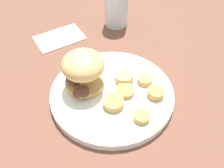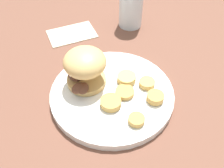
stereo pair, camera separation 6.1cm
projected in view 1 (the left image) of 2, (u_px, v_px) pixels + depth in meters
ground_plane at (112, 97)px, 0.65m from camera, size 4.00×4.00×0.00m
dinner_plate at (112, 94)px, 0.64m from camera, size 0.30×0.30×0.02m
sandwich at (83, 70)px, 0.61m from camera, size 0.11×0.11×0.10m
potato_round_0 at (125, 91)px, 0.63m from camera, size 0.05×0.05×0.01m
potato_round_1 at (156, 93)px, 0.62m from camera, size 0.04×0.04×0.02m
potato_round_2 at (113, 103)px, 0.60m from camera, size 0.05×0.05×0.02m
potato_round_3 at (124, 77)px, 0.66m from camera, size 0.05×0.05×0.02m
potato_round_4 at (145, 80)px, 0.66m from camera, size 0.04×0.04×0.01m
potato_round_5 at (142, 117)px, 0.58m from camera, size 0.04×0.04×0.01m
drinking_glass at (116, 6)px, 0.83m from camera, size 0.07×0.07×0.13m
napkin at (59, 38)px, 0.82m from camera, size 0.13×0.16×0.01m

